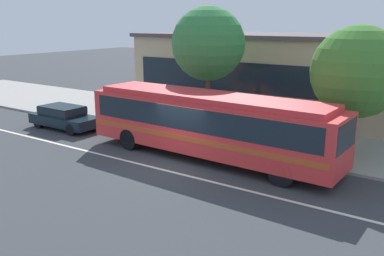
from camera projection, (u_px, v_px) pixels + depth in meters
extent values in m
plane|color=#383B3F|center=(176.00, 165.00, 17.77)|extent=(120.00, 120.00, 0.00)
cube|color=#999790|center=(249.00, 130.00, 23.26)|extent=(60.00, 8.00, 0.12)
cube|color=silver|center=(164.00, 170.00, 17.13)|extent=(56.00, 0.16, 0.01)
cube|color=red|center=(209.00, 125.00, 18.24)|extent=(11.87, 2.89, 2.23)
cube|color=red|center=(209.00, 97.00, 17.94)|extent=(10.92, 2.56, 0.24)
cube|color=#19232D|center=(209.00, 115.00, 18.13)|extent=(11.17, 2.90, 0.98)
cube|color=#C64E24|center=(208.00, 134.00, 18.34)|extent=(11.64, 2.91, 0.24)
cube|color=#19232D|center=(346.00, 136.00, 14.79)|extent=(0.19, 2.21, 1.07)
cylinder|color=black|center=(305.00, 158.00, 17.08)|extent=(1.01, 0.31, 1.00)
cylinder|color=black|center=(282.00, 173.00, 15.33)|extent=(1.01, 0.31, 1.00)
cylinder|color=black|center=(160.00, 130.00, 21.53)|extent=(1.01, 0.31, 1.00)
cylinder|color=black|center=(129.00, 139.00, 19.78)|extent=(1.01, 0.31, 1.00)
cube|color=black|center=(65.00, 120.00, 23.62)|extent=(4.28, 1.78, 0.55)
cube|color=black|center=(62.00, 110.00, 23.61)|extent=(2.40, 1.57, 0.50)
cube|color=#19232D|center=(62.00, 110.00, 23.60)|extent=(2.44, 1.58, 0.32)
cylinder|color=black|center=(93.00, 124.00, 23.52)|extent=(0.64, 0.22, 0.64)
cylinder|color=black|center=(71.00, 130.00, 22.28)|extent=(0.64, 0.22, 0.64)
cylinder|color=black|center=(61.00, 118.00, 25.06)|extent=(0.64, 0.22, 0.64)
cylinder|color=black|center=(38.00, 123.00, 23.82)|extent=(0.64, 0.22, 0.64)
cylinder|color=navy|center=(176.00, 121.00, 23.09)|extent=(0.14, 0.14, 0.88)
cylinder|color=navy|center=(179.00, 121.00, 23.10)|extent=(0.14, 0.14, 0.88)
cylinder|color=purple|center=(177.00, 108.00, 22.91)|extent=(0.48, 0.48, 0.58)
sphere|color=#DBB477|center=(177.00, 101.00, 22.81)|extent=(0.22, 0.22, 0.22)
cylinder|color=gray|center=(303.00, 132.00, 17.85)|extent=(0.08, 0.08, 2.39)
cube|color=yellow|center=(305.00, 110.00, 17.60)|extent=(0.06, 0.44, 0.56)
cylinder|color=brown|center=(208.00, 100.00, 22.65)|extent=(0.24, 0.24, 3.31)
sphere|color=#348141|center=(208.00, 44.00, 21.90)|extent=(3.88, 3.88, 3.88)
cylinder|color=brown|center=(352.00, 130.00, 18.36)|extent=(0.26, 0.26, 2.34)
sphere|color=#417D2E|center=(358.00, 72.00, 17.73)|extent=(3.96, 3.96, 3.96)
cube|color=tan|center=(292.00, 76.00, 27.20)|extent=(20.03, 8.11, 4.90)
cube|color=#19232D|center=(266.00, 79.00, 23.88)|extent=(18.42, 0.04, 1.76)
cube|color=#4C4346|center=(295.00, 36.00, 26.57)|extent=(20.43, 8.51, 0.24)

